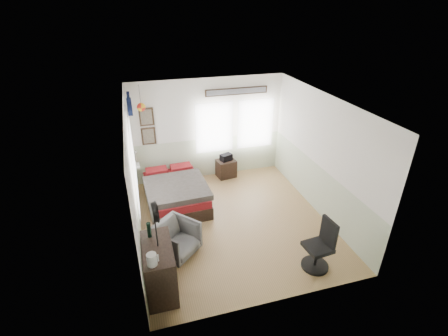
{
  "coord_description": "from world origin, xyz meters",
  "views": [
    {
      "loc": [
        -1.8,
        -5.58,
        4.39
      ],
      "look_at": [
        -0.1,
        0.4,
        1.15
      ],
      "focal_mm": 26.0,
      "sensor_mm": 36.0,
      "label": 1
    }
  ],
  "objects": [
    {
      "name": "bottle",
      "position": [
        -1.82,
        -1.17,
        1.04
      ],
      "size": [
        0.07,
        0.07,
        0.28
      ],
      "primitive_type": "cylinder",
      "color": "black",
      "rests_on": "dresser"
    },
    {
      "name": "dresser",
      "position": [
        -1.74,
        -1.47,
        0.45
      ],
      "size": [
        0.48,
        1.0,
        0.9
      ],
      "primitive_type": "cube",
      "color": "black",
      "rests_on": "ground_plane"
    },
    {
      "name": "task_chair",
      "position": [
        1.09,
        -1.73,
        0.41
      ],
      "size": [
        0.5,
        0.5,
        1.0
      ],
      "rotation": [
        0.0,
        0.0,
        0.1
      ],
      "color": "black",
      "rests_on": "ground_plane"
    },
    {
      "name": "bed",
      "position": [
        -1.11,
        1.07,
        0.3
      ],
      "size": [
        1.45,
        1.96,
        0.61
      ],
      "rotation": [
        0.0,
        0.0,
        0.05
      ],
      "color": "black",
      "rests_on": "ground_plane"
    },
    {
      "name": "armchair",
      "position": [
        -1.35,
        -0.67,
        0.34
      ],
      "size": [
        1.03,
        1.03,
        0.68
      ],
      "primitive_type": "imported",
      "rotation": [
        0.0,
        0.0,
        0.73
      ],
      "color": "#545454",
      "rests_on": "ground_plane"
    },
    {
      "name": "wall_decor",
      "position": [
        -1.1,
        1.96,
        2.1
      ],
      "size": [
        3.55,
        1.32,
        1.44
      ],
      "color": "#332313",
      "rests_on": "room_shell"
    },
    {
      "name": "black_bag",
      "position": [
        0.42,
        2.04,
        0.58
      ],
      "size": [
        0.36,
        0.29,
        0.18
      ],
      "primitive_type": "cube",
      "rotation": [
        0.0,
        0.0,
        0.34
      ],
      "color": "black",
      "rests_on": "nightstand"
    },
    {
      "name": "ground_plane",
      "position": [
        0.0,
        0.0,
        -0.01
      ],
      "size": [
        4.0,
        4.5,
        0.01
      ],
      "primitive_type": "cube",
      "color": "olive"
    },
    {
      "name": "kettle",
      "position": [
        -1.83,
        -1.83,
        1.0
      ],
      "size": [
        0.17,
        0.15,
        0.2
      ],
      "rotation": [
        0.0,
        0.0,
        0.17
      ],
      "color": "silver",
      "rests_on": "dresser"
    },
    {
      "name": "nightstand",
      "position": [
        0.42,
        2.04,
        0.25
      ],
      "size": [
        0.54,
        0.46,
        0.49
      ],
      "primitive_type": "cube",
      "rotation": [
        0.0,
        0.0,
        0.14
      ],
      "color": "black",
      "rests_on": "ground_plane"
    },
    {
      "name": "room_shell",
      "position": [
        -0.08,
        0.19,
        1.61
      ],
      "size": [
        4.02,
        4.52,
        2.71
      ],
      "color": "white",
      "rests_on": "ground_plane"
    },
    {
      "name": "stand_fan",
      "position": [
        -1.71,
        -1.44,
        1.54
      ],
      "size": [
        0.12,
        0.34,
        0.82
      ],
      "rotation": [
        0.0,
        0.0,
        0.1
      ],
      "color": "black",
      "rests_on": "dresser"
    }
  ]
}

